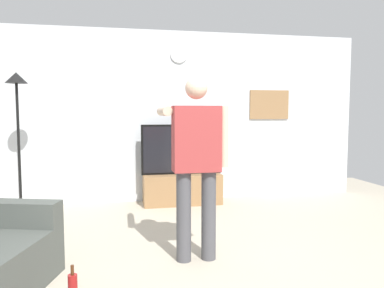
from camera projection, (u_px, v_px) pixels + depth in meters
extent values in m
plane|color=#B2A893|center=(213.00, 276.00, 3.24)|extent=(8.40, 8.40, 0.00)
cube|color=silver|center=(168.00, 117.00, 6.01)|extent=(6.40, 0.10, 2.70)
cube|color=#997047|center=(182.00, 189.00, 5.80)|extent=(1.20, 0.42, 0.46)
sphere|color=black|center=(185.00, 191.00, 5.58)|extent=(0.04, 0.04, 0.04)
cube|color=black|center=(182.00, 149.00, 5.79)|extent=(1.25, 0.06, 0.77)
cube|color=black|center=(182.00, 149.00, 5.76)|extent=(1.19, 0.01, 0.71)
cylinder|color=white|center=(179.00, 54.00, 5.90)|extent=(0.27, 0.03, 0.27)
cube|color=#997047|center=(269.00, 105.00, 6.27)|extent=(0.68, 0.04, 0.48)
cylinder|color=black|center=(22.00, 217.00, 5.04)|extent=(0.32, 0.32, 0.03)
cylinder|color=black|center=(19.00, 150.00, 4.96)|extent=(0.04, 0.04, 1.77)
cone|color=black|center=(16.00, 78.00, 4.88)|extent=(0.28, 0.28, 0.14)
cylinder|color=#4C4C51|center=(184.00, 217.00, 3.54)|extent=(0.14, 0.14, 0.86)
cylinder|color=#4C4C51|center=(209.00, 215.00, 3.59)|extent=(0.14, 0.14, 0.86)
cube|color=#A53838|center=(196.00, 139.00, 3.51)|extent=(0.44, 0.22, 0.61)
sphere|color=beige|center=(196.00, 88.00, 3.47)|extent=(0.21, 0.21, 0.21)
cylinder|color=beige|center=(164.00, 111.00, 3.72)|extent=(0.09, 0.58, 0.09)
cube|color=white|center=(161.00, 111.00, 4.03)|extent=(0.04, 0.12, 0.04)
cylinder|color=beige|center=(224.00, 137.00, 3.56)|extent=(0.09, 0.09, 0.58)
cube|color=#4C514C|center=(12.00, 213.00, 3.29)|extent=(0.87, 0.44, 0.22)
cylinder|color=#4C2814|center=(72.00, 270.00, 2.63)|extent=(0.02, 0.02, 0.07)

